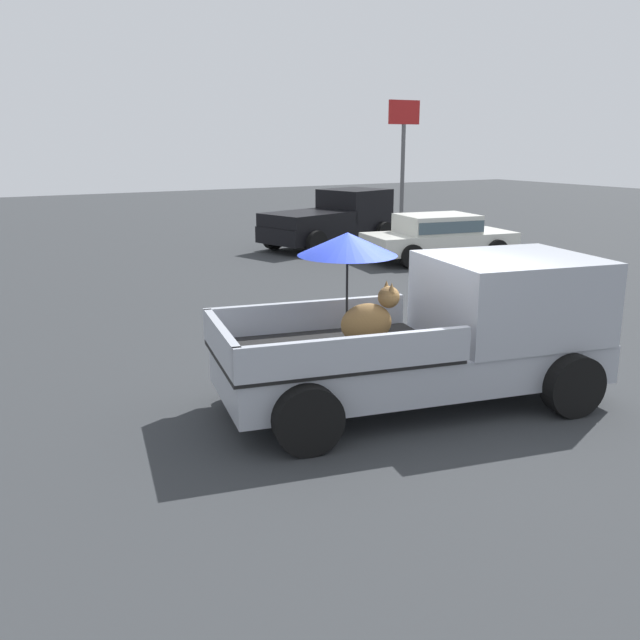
{
  "coord_description": "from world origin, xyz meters",
  "views": [
    {
      "loc": [
        -5.4,
        -6.91,
        3.39
      ],
      "look_at": [
        -0.95,
        0.78,
        1.1
      ],
      "focal_mm": 39.37,
      "sensor_mm": 36.0,
      "label": 1
    }
  ],
  "objects_px": {
    "parked_sedan_near": "(438,235)",
    "pickup_truck_red": "(334,220)",
    "motel_sign": "(403,138)",
    "pickup_truck_main": "(445,331)"
  },
  "relations": [
    {
      "from": "pickup_truck_main",
      "to": "motel_sign",
      "type": "relative_size",
      "value": 1.09
    },
    {
      "from": "motel_sign",
      "to": "pickup_truck_main",
      "type": "bearing_deg",
      "value": -124.84
    },
    {
      "from": "parked_sedan_near",
      "to": "pickup_truck_red",
      "type": "bearing_deg",
      "value": 115.21
    },
    {
      "from": "parked_sedan_near",
      "to": "motel_sign",
      "type": "bearing_deg",
      "value": 70.21
    },
    {
      "from": "pickup_truck_red",
      "to": "motel_sign",
      "type": "relative_size",
      "value": 1.05
    },
    {
      "from": "pickup_truck_red",
      "to": "parked_sedan_near",
      "type": "relative_size",
      "value": 1.13
    },
    {
      "from": "parked_sedan_near",
      "to": "motel_sign",
      "type": "xyz_separation_m",
      "value": [
        3.92,
        7.07,
        2.7
      ]
    },
    {
      "from": "parked_sedan_near",
      "to": "motel_sign",
      "type": "height_order",
      "value": "motel_sign"
    },
    {
      "from": "pickup_truck_red",
      "to": "parked_sedan_near",
      "type": "xyz_separation_m",
      "value": [
        1.12,
        -3.92,
        -0.13
      ]
    },
    {
      "from": "parked_sedan_near",
      "to": "pickup_truck_main",
      "type": "bearing_deg",
      "value": -119.76
    }
  ]
}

